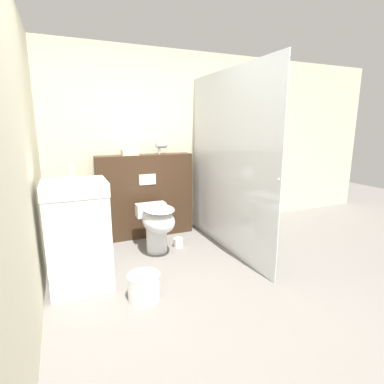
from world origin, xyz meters
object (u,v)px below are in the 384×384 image
Objects in this scene: sink_vanity at (78,235)px; hair_drier at (162,146)px; waste_bin at (144,287)px; toilet at (157,223)px.

hair_drier is (1.17, 1.06, 0.73)m from sink_vanity.
sink_vanity is at bearing 135.33° from waste_bin.
sink_vanity is 1.74m from hair_drier.
toilet is 1.04m from waste_bin.
hair_drier reaches higher than sink_vanity.
toilet is 2.31× the size of waste_bin.
hair_drier is (0.28, 0.62, 0.87)m from toilet.
toilet is at bearing -114.17° from hair_drier.
hair_drier is 0.61× the size of waste_bin.
sink_vanity reaches higher than waste_bin.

